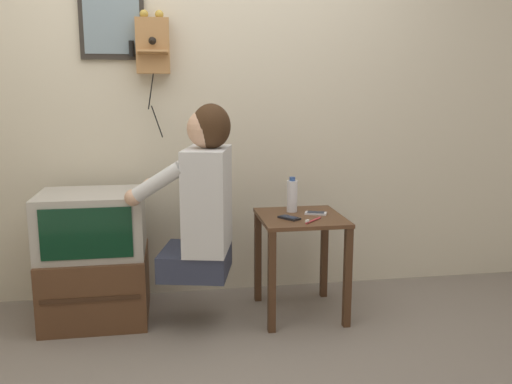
# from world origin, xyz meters

# --- Properties ---
(ground_plane) EXTENTS (14.00, 14.00, 0.00)m
(ground_plane) POSITION_xyz_m (0.00, 0.00, 0.00)
(ground_plane) COLOR slate
(wall_back) EXTENTS (6.80, 0.05, 2.55)m
(wall_back) POSITION_xyz_m (0.00, 1.03, 1.27)
(wall_back) COLOR beige
(wall_back) RESTS_ON ground_plane
(side_table) EXTENTS (0.47, 0.50, 0.59)m
(side_table) POSITION_xyz_m (0.52, 0.56, 0.46)
(side_table) COLOR #51331E
(side_table) RESTS_ON ground_plane
(person) EXTENTS (0.58, 0.51, 0.93)m
(person) POSITION_xyz_m (-0.04, 0.49, 0.73)
(person) COLOR #2D3347
(person) RESTS_ON ground_plane
(tv_stand) EXTENTS (0.57, 0.52, 0.39)m
(tv_stand) POSITION_xyz_m (-0.64, 0.68, 0.19)
(tv_stand) COLOR #51331E
(tv_stand) RESTS_ON ground_plane
(television) EXTENTS (0.57, 0.46, 0.35)m
(television) POSITION_xyz_m (-0.65, 0.67, 0.56)
(television) COLOR #ADA89E
(television) RESTS_ON tv_stand
(wall_phone_antique) EXTENTS (0.23, 0.19, 0.74)m
(wall_phone_antique) POSITION_xyz_m (-0.28, 0.95, 1.55)
(wall_phone_antique) COLOR #AD7A47
(framed_picture) EXTENTS (0.37, 0.03, 0.46)m
(framed_picture) POSITION_xyz_m (-0.51, 0.99, 1.70)
(framed_picture) COLOR #2D2823
(cell_phone_held) EXTENTS (0.12, 0.14, 0.01)m
(cell_phone_held) POSITION_xyz_m (0.44, 0.49, 0.59)
(cell_phone_held) COLOR black
(cell_phone_held) RESTS_ON side_table
(cell_phone_spare) EXTENTS (0.14, 0.10, 0.01)m
(cell_phone_spare) POSITION_xyz_m (0.62, 0.58, 0.59)
(cell_phone_spare) COLOR silver
(cell_phone_spare) RESTS_ON side_table
(water_bottle) EXTENTS (0.06, 0.06, 0.21)m
(water_bottle) POSITION_xyz_m (0.50, 0.67, 0.68)
(water_bottle) COLOR silver
(water_bottle) RESTS_ON side_table
(toothbrush) EXTENTS (0.12, 0.12, 0.02)m
(toothbrush) POSITION_xyz_m (0.55, 0.41, 0.59)
(toothbrush) COLOR #D83F4C
(toothbrush) RESTS_ON side_table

